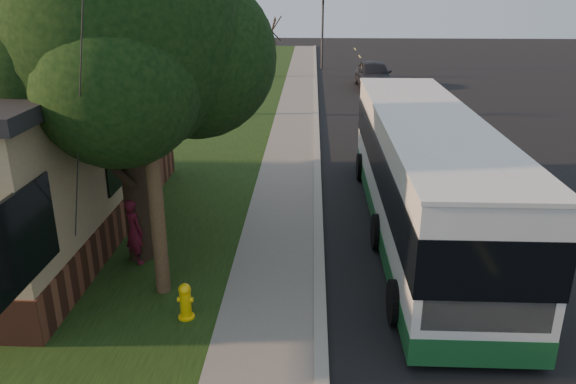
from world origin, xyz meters
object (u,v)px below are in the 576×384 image
object	(u,v)px
fire_hydrant	(185,301)
traffic_signal	(323,26)
bare_tree_near	(244,72)
utility_pole	(144,73)
skateboarder	(134,231)
leafy_tree	(123,34)
transit_bus	(424,173)
distant_car	(374,74)
dumpster	(41,172)
bare_tree_far	(272,48)

from	to	relation	value
fire_hydrant	traffic_signal	bearing A→B (deg)	84.79
bare_tree_near	traffic_signal	size ratio (longest dim) A/B	0.78
utility_pole	skateboarder	world-z (taller)	utility_pole
fire_hydrant	bare_tree_near	distance (m)	18.10
bare_tree_near	skateboarder	world-z (taller)	bare_tree_near
leafy_tree	skateboarder	size ratio (longest dim) A/B	5.00
transit_bus	distant_car	size ratio (longest dim) A/B	2.32
fire_hydrant	skateboarder	size ratio (longest dim) A/B	0.47
skateboarder	traffic_signal	bearing A→B (deg)	-56.43
bare_tree_near	skateboarder	distance (m)	15.81
traffic_signal	transit_bus	xyz separation A→B (m)	(2.14, -29.68, -1.50)
fire_hydrant	traffic_signal	xyz separation A→B (m)	(3.10, 34.00, 2.73)
dumpster	bare_tree_near	bearing A→B (deg)	64.96
bare_tree_near	utility_pole	bearing A→B (deg)	-89.34
bare_tree_near	transit_bus	xyz separation A→B (m)	(6.14, -13.68, -0.48)
skateboarder	fire_hydrant	bearing A→B (deg)	168.05
traffic_signal	dumpster	xyz separation A→B (m)	(-9.14, -26.99, -2.53)
fire_hydrant	distant_car	bearing A→B (deg)	76.65
bare_tree_near	dumpster	size ratio (longest dim) A/B	2.86
bare_tree_near	skateboarder	size ratio (longest dim) A/B	2.76
traffic_signal	leafy_tree	bearing A→B (deg)	-98.47
bare_tree_far	skateboarder	size ratio (longest dim) A/B	2.58
utility_pole	traffic_signal	xyz separation A→B (m)	(3.81, 33.01, -1.47)
bare_tree_near	dumpster	distance (m)	12.23
bare_tree_far	dumpster	world-z (taller)	bare_tree_far
traffic_signal	fire_hydrant	bearing A→B (deg)	-95.21
transit_bus	skateboarder	xyz separation A→B (m)	(-6.88, -2.06, -0.82)
utility_pole	leafy_tree	size ratio (longest dim) A/B	1.16
distant_car	bare_tree_far	bearing A→B (deg)	146.86
fire_hydrant	bare_tree_far	world-z (taller)	bare_tree_far
fire_hydrant	leafy_tree	world-z (taller)	leafy_tree
utility_pole	traffic_signal	world-z (taller)	utility_pole
transit_bus	utility_pole	bearing A→B (deg)	-150.78
fire_hydrant	traffic_signal	distance (m)	34.25
transit_bus	skateboarder	world-z (taller)	transit_bus
fire_hydrant	bare_tree_far	distance (m)	30.04
utility_pole	traffic_signal	bearing A→B (deg)	83.42
utility_pole	transit_bus	distance (m)	7.43
utility_pole	dumpster	bearing A→B (deg)	131.55
bare_tree_near	transit_bus	distance (m)	15.00
leafy_tree	distant_car	xyz separation A→B (m)	(7.77, 23.46, -4.32)
leafy_tree	traffic_signal	world-z (taller)	leafy_tree
transit_bus	fire_hydrant	bearing A→B (deg)	-140.51
bare_tree_far	dumpster	xyz separation A→B (m)	(-5.64, -22.99, -1.37)
fire_hydrant	bare_tree_far	size ratio (longest dim) A/B	0.18
bare_tree_far	transit_bus	bearing A→B (deg)	-77.61
utility_pole	skateboarder	xyz separation A→B (m)	(-0.94, 1.27, -3.78)
skateboarder	distant_car	world-z (taller)	distant_car
leafy_tree	distant_car	size ratio (longest dim) A/B	1.57
utility_pole	distant_car	distance (m)	26.32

